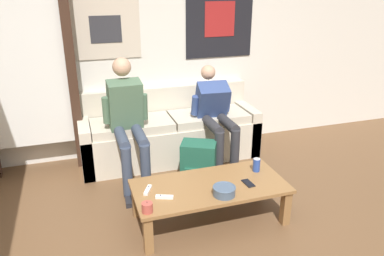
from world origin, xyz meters
The scene contains 13 objects.
wall_back centered at (0.00, 2.39, 1.28)m, with size 10.00×0.07×2.55m.
door_frame centered at (-1.47, 2.17, 1.20)m, with size 1.00×0.10×2.15m.
couch centered at (0.00, 2.06, 0.30)m, with size 2.06×0.66×0.81m.
coffee_table centered at (0.00, 0.71, 0.30)m, with size 1.32×0.63×0.35m.
person_seated_adult centered at (-0.54, 1.67, 0.69)m, with size 0.47×0.86×1.27m.
person_seated_teen centered at (0.44, 1.71, 0.62)m, with size 0.47×0.88×1.11m.
backpack centered at (0.12, 1.36, 0.22)m, with size 0.43×0.38×0.45m.
ceramic_bowl centered at (0.05, 0.52, 0.39)m, with size 0.19×0.19×0.08m.
pillar_candle centered at (-0.59, 0.48, 0.39)m, with size 0.09×0.09×0.09m.
drink_can_blue centered at (0.50, 0.82, 0.41)m, with size 0.07×0.07×0.12m.
game_controller_near_left centered at (-0.42, 0.62, 0.36)m, with size 0.15×0.08×0.03m.
game_controller_near_right centered at (-0.53, 0.77, 0.36)m, with size 0.10×0.14×0.03m.
cell_phone centered at (0.32, 0.62, 0.36)m, with size 0.08×0.14×0.01m.
Camera 1 is at (-1.02, -1.92, 1.98)m, focal length 35.00 mm.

